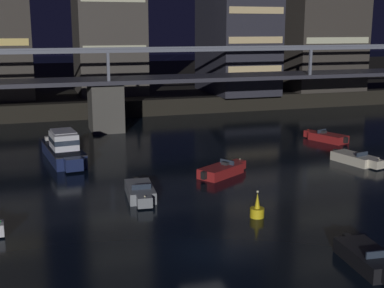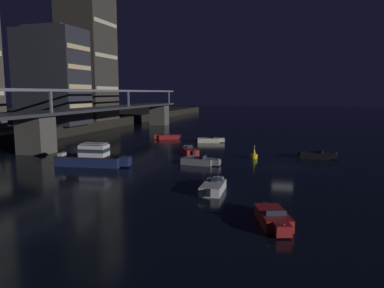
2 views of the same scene
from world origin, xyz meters
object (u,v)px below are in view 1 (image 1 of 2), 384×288
object	(u,v)px
speedboat_mid_center	(326,137)
channel_buoy	(257,210)
tower_east_tall	(237,24)
speedboat_near_right	(356,159)
speedboat_far_left	(222,170)
cabin_cruiser_near_left	(64,149)
speedboat_far_center	(140,192)
river_bridge	(105,91)
speedboat_mid_left	(371,260)

from	to	relation	value
speedboat_mid_center	channel_buoy	size ratio (longest dim) A/B	2.88
tower_east_tall	speedboat_near_right	xyz separation A→B (m)	(-2.83, -34.57, -11.70)
speedboat_mid_center	speedboat_far_left	xyz separation A→B (m)	(-15.08, -8.82, 0.00)
cabin_cruiser_near_left	speedboat_far_center	bearing A→B (deg)	-70.83
tower_east_tall	speedboat_near_right	size ratio (longest dim) A/B	3.87
cabin_cruiser_near_left	speedboat_far_left	size ratio (longest dim) A/B	1.93
river_bridge	tower_east_tall	size ratio (longest dim) A/B	5.18
speedboat_far_left	speedboat_far_center	size ratio (longest dim) A/B	0.92
speedboat_far_center	channel_buoy	distance (m)	8.63
cabin_cruiser_near_left	speedboat_near_right	size ratio (longest dim) A/B	1.79
speedboat_near_right	speedboat_mid_center	size ratio (longest dim) A/B	1.02
river_bridge	speedboat_far_center	world-z (taller)	river_bridge
speedboat_far_left	speedboat_far_center	xyz separation A→B (m)	(-7.53, -3.60, 0.00)
river_bridge	speedboat_near_right	bearing A→B (deg)	-49.32
cabin_cruiser_near_left	speedboat_far_left	bearing A→B (deg)	-36.58
speedboat_mid_center	river_bridge	bearing A→B (deg)	149.01
speedboat_mid_left	speedboat_mid_center	world-z (taller)	same
cabin_cruiser_near_left	speedboat_near_right	distance (m)	25.92
cabin_cruiser_near_left	channel_buoy	xyz separation A→B (m)	(10.50, -18.39, -0.57)
tower_east_tall	speedboat_mid_center	world-z (taller)	tower_east_tall
river_bridge	tower_east_tall	bearing A→B (deg)	31.07
speedboat_mid_left	speedboat_far_center	bearing A→B (deg)	121.27
river_bridge	speedboat_mid_center	bearing A→B (deg)	-30.99
channel_buoy	speedboat_mid_center	bearing A→B (deg)	48.29
speedboat_far_center	speedboat_mid_left	bearing A→B (deg)	-58.73
tower_east_tall	speedboat_far_center	bearing A→B (deg)	-121.00
tower_east_tall	speedboat_mid_left	xyz separation A→B (m)	(-14.25, -52.25, -11.70)
speedboat_near_right	speedboat_far_left	size ratio (longest dim) A/B	1.08
speedboat_near_right	cabin_cruiser_near_left	bearing A→B (deg)	159.92
river_bridge	cabin_cruiser_near_left	size ratio (longest dim) A/B	11.21
speedboat_near_right	speedboat_mid_center	xyz separation A→B (m)	(2.58, 8.93, 0.00)
speedboat_mid_center	speedboat_far_left	world-z (taller)	same
cabin_cruiser_near_left	channel_buoy	world-z (taller)	cabin_cruiser_near_left
speedboat_far_center	channel_buoy	xyz separation A→B (m)	(6.20, -6.01, 0.06)
speedboat_near_right	speedboat_mid_center	bearing A→B (deg)	73.88
river_bridge	speedboat_far_left	size ratio (longest dim) A/B	21.64
speedboat_near_right	channel_buoy	bearing A→B (deg)	-145.54
speedboat_near_right	speedboat_far_left	distance (m)	12.50
speedboat_mid_left	speedboat_far_left	world-z (taller)	same
river_bridge	speedboat_far_left	world-z (taller)	river_bridge
river_bridge	speedboat_near_right	xyz separation A→B (m)	(18.61, -21.65, -4.19)
cabin_cruiser_near_left	speedboat_mid_left	bearing A→B (deg)	-64.07
speedboat_mid_left	channel_buoy	size ratio (longest dim) A/B	2.97
speedboat_mid_center	speedboat_near_right	bearing A→B (deg)	-106.12
speedboat_far_center	channel_buoy	size ratio (longest dim) A/B	2.97
tower_east_tall	speedboat_far_center	distance (m)	45.92
tower_east_tall	speedboat_far_left	world-z (taller)	tower_east_tall
river_bridge	channel_buoy	xyz separation A→B (m)	(4.77, -31.15, -4.12)
cabin_cruiser_near_left	speedboat_far_center	world-z (taller)	cabin_cruiser_near_left
river_bridge	speedboat_far_center	distance (m)	25.53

